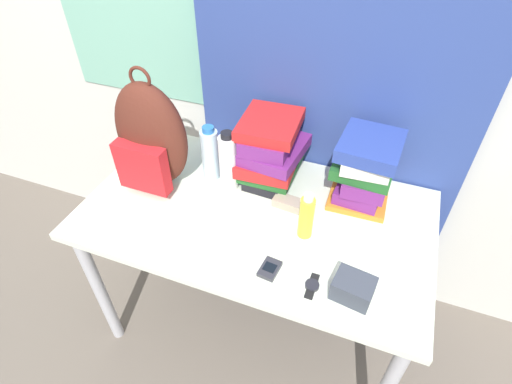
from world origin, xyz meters
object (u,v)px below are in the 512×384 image
sunglasses_case (293,204)px  wristwatch (312,286)px  sunscreen_bottle (306,217)px  camera_pouch (353,288)px  book_stack_center (365,169)px  backpack (151,138)px  book_stack_left (271,150)px  sports_bottle (228,162)px  cell_phone (270,269)px  water_bottle (210,154)px

sunglasses_case → wristwatch: 0.36m
sunscreen_bottle → wristwatch: (0.08, -0.21, -0.08)m
sunglasses_case → camera_pouch: 0.42m
book_stack_center → sunscreen_bottle: book_stack_center is taller
sunscreen_bottle → sunglasses_case: 0.16m
backpack → sunscreen_bottle: backpack is taller
backpack → book_stack_center: bearing=13.7°
book_stack_left → sports_bottle: book_stack_left is taller
cell_phone → wristwatch: (0.15, -0.01, -0.00)m
sunscreen_bottle → sunglasses_case: size_ratio=1.22×
book_stack_center → sports_bottle: book_stack_center is taller
sports_bottle → book_stack_left: bearing=41.1°
book_stack_left → sunscreen_bottle: (0.22, -0.26, -0.05)m
sunglasses_case → book_stack_left: bearing=133.8°
camera_pouch → book_stack_center: bearing=97.1°
cell_phone → sunglasses_case: bearing=93.0°
backpack → camera_pouch: (0.84, -0.27, -0.17)m
sports_bottle → sunscreen_bottle: 0.38m
book_stack_left → camera_pouch: 0.63m
cell_phone → wristwatch: cell_phone is taller
sports_bottle → book_stack_center: bearing=13.5°
camera_pouch → wristwatch: bearing=-174.0°
book_stack_left → water_bottle: bearing=-160.9°
sports_bottle → camera_pouch: size_ratio=1.94×
sunglasses_case → camera_pouch: camera_pouch is taller
book_stack_center → sports_bottle: bearing=-166.5°
book_stack_left → wristwatch: book_stack_left is taller
book_stack_center → sunglasses_case: book_stack_center is taller
sunglasses_case → camera_pouch: size_ratio=1.17×
sunscreen_bottle → wristwatch: bearing=-68.1°
backpack → sunscreen_bottle: bearing=-6.6°
camera_pouch → wristwatch: (-0.12, -0.01, -0.03)m
book_stack_center → water_bottle: size_ratio=1.16×
backpack → cell_phone: 0.67m
book_stack_center → sunglasses_case: bearing=-146.3°
cell_phone → sunglasses_case: size_ratio=0.56×
book_stack_left → sports_bottle: size_ratio=1.16×
book_stack_center → backpack: bearing=-166.3°
water_bottle → sports_bottle: (0.10, -0.04, 0.01)m
book_stack_center → sports_bottle: (-0.50, -0.12, -0.02)m
backpack → book_stack_center: backpack is taller
book_stack_center → water_bottle: bearing=-172.0°
water_bottle → wristwatch: bearing=-36.1°
water_bottle → wristwatch: (0.53, -0.39, -0.11)m
camera_pouch → sunscreen_bottle: bearing=136.6°
book_stack_left → sunscreen_bottle: bearing=-49.9°
backpack → water_bottle: bearing=30.0°
book_stack_left → sunglasses_case: 0.24m
wristwatch → sunscreen_bottle: bearing=111.9°
sports_bottle → sunglasses_case: sports_bottle is taller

